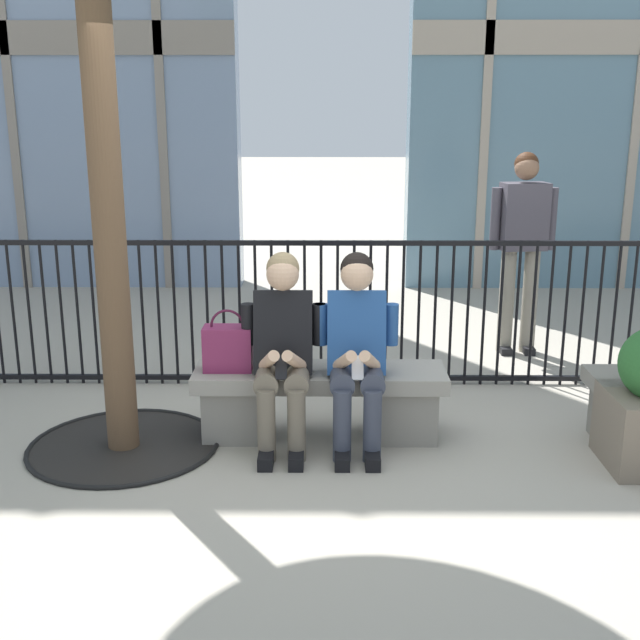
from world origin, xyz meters
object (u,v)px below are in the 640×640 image
Objects in this scene: seated_person_companion at (357,345)px; handbag_on_bench at (228,347)px; stone_bench at (320,396)px; seated_person_with_phone at (283,345)px; bystander_at_railing at (522,238)px.

seated_person_companion is 0.82m from handbag_on_bench.
handbag_on_bench is at bearing -179.01° from stone_bench.
seated_person_with_phone is at bearing -150.39° from stone_bench.
bystander_at_railing is at bearing 46.04° from seated_person_with_phone.
stone_bench is at bearing 29.61° from seated_person_with_phone.
bystander_at_railing is (1.92, 1.99, 0.35)m from seated_person_with_phone.
stone_bench is 1.32× the size of seated_person_companion.
stone_bench is 0.67m from handbag_on_bench.
seated_person_companion is at bearing 0.00° from seated_person_with_phone.
handbag_on_bench is 2.97m from bystander_at_railing.
seated_person_companion is at bearing -8.37° from handbag_on_bench.
seated_person_with_phone reaches higher than handbag_on_bench.
bystander_at_railing is at bearing 53.62° from seated_person_companion.
bystander_at_railing reaches higher than seated_person_companion.
stone_bench is at bearing -132.29° from bystander_at_railing.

